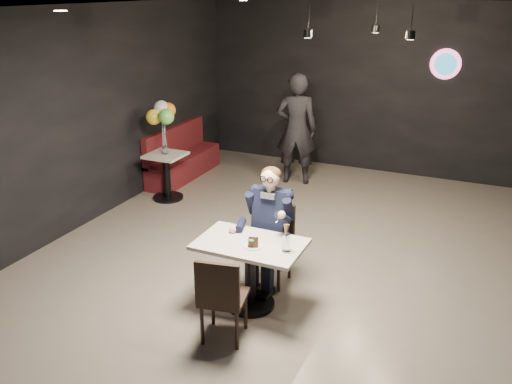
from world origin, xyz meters
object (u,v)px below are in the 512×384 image
at_px(sundae_glass, 286,242).
at_px(passerby, 296,129).
at_px(chair_far, 271,246).
at_px(booth_bench, 183,153).
at_px(balloon_vase, 165,150).
at_px(seated_man, 271,225).
at_px(chair_near, 224,295).
at_px(side_table, 167,178).
at_px(main_table, 250,274).

xyz_separation_m(sundae_glass, passerby, (-1.33, 3.90, 0.10)).
xyz_separation_m(chair_far, passerby, (-0.93, 3.32, 0.49)).
height_order(chair_far, booth_bench, chair_far).
relative_size(chair_far, balloon_vase, 6.74).
bearing_deg(passerby, booth_bench, 2.85).
bearing_deg(sundae_glass, chair_far, 125.02).
xyz_separation_m(seated_man, balloon_vase, (-2.52, 1.74, 0.10)).
distance_m(chair_near, side_table, 3.83).
bearing_deg(chair_near, chair_far, 78.89).
xyz_separation_m(chair_far, sundae_glass, (0.40, -0.57, 0.38)).
bearing_deg(chair_far, seated_man, -90.00).
relative_size(booth_bench, balloon_vase, 13.37).
bearing_deg(chair_far, passerby, 105.59).
distance_m(seated_man, passerby, 3.46).
distance_m(seated_man, balloon_vase, 3.06).
height_order(chair_far, passerby, passerby).
xyz_separation_m(chair_near, passerby, (-0.93, 4.47, 0.49)).
height_order(chair_near, passerby, passerby).
xyz_separation_m(chair_near, balloon_vase, (-2.52, 2.89, 0.36)).
height_order(chair_near, seated_man, seated_man).
bearing_deg(seated_man, sundae_glass, -54.98).
bearing_deg(balloon_vase, chair_far, -34.63).
relative_size(sundae_glass, balloon_vase, 1.35).
height_order(sundae_glass, balloon_vase, sundae_glass).
bearing_deg(booth_bench, sundae_glass, -45.81).
distance_m(seated_man, side_table, 3.08).
xyz_separation_m(main_table, chair_near, (0.00, -0.60, 0.09)).
xyz_separation_m(balloon_vase, passerby, (1.59, 1.58, 0.13)).
bearing_deg(sundae_glass, booth_bench, 134.19).
bearing_deg(side_table, booth_bench, 106.70).
bearing_deg(chair_far, balloon_vase, 145.37).
relative_size(chair_far, chair_near, 1.00).
height_order(chair_near, booth_bench, chair_near).
xyz_separation_m(chair_far, chair_near, (0.00, -1.15, 0.00)).
bearing_deg(booth_bench, passerby, 17.14).
distance_m(main_table, seated_man, 0.65).
xyz_separation_m(main_table, chair_far, (0.00, 0.55, 0.09)).
relative_size(chair_near, booth_bench, 0.50).
relative_size(chair_near, sundae_glass, 5.00).
bearing_deg(chair_far, booth_bench, 135.81).
relative_size(seated_man, sundae_glass, 7.83).
xyz_separation_m(chair_far, side_table, (-2.52, 1.74, -0.11)).
height_order(booth_bench, side_table, booth_bench).
bearing_deg(chair_far, main_table, -90.00).
xyz_separation_m(chair_far, balloon_vase, (-2.52, 1.74, 0.36)).
height_order(main_table, balloon_vase, balloon_vase).
relative_size(seated_man, side_table, 2.07).
distance_m(sundae_glass, side_table, 3.76).
height_order(seated_man, booth_bench, seated_man).
distance_m(side_table, balloon_vase, 0.47).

